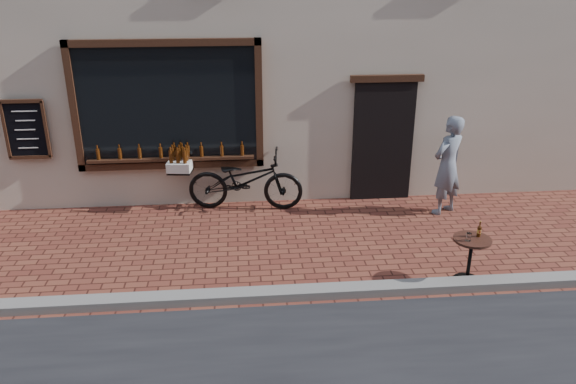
{
  "coord_description": "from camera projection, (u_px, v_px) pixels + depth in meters",
  "views": [
    {
      "loc": [
        -0.71,
        -6.14,
        4.09
      ],
      "look_at": [
        -0.04,
        1.2,
        1.1
      ],
      "focal_mm": 35.0,
      "sensor_mm": 36.0,
      "label": 1
    }
  ],
  "objects": [
    {
      "name": "cargo_bicycle",
      "position": [
        243.0,
        180.0,
        9.96
      ],
      "size": [
        2.41,
        0.96,
        1.15
      ],
      "rotation": [
        0.0,
        0.0,
        1.45
      ],
      "color": "black",
      "rests_on": "ground"
    },
    {
      "name": "pedestrian",
      "position": [
        448.0,
        165.0,
        9.68
      ],
      "size": [
        0.77,
        0.7,
        1.76
      ],
      "primitive_type": "imported",
      "rotation": [
        0.0,
        0.0,
        3.7
      ],
      "color": "slate",
      "rests_on": "ground"
    },
    {
      "name": "ground",
      "position": [
        299.0,
        305.0,
        7.27
      ],
      "size": [
        90.0,
        90.0,
        0.0
      ],
      "primitive_type": "plane",
      "color": "#5F291E",
      "rests_on": "ground"
    },
    {
      "name": "kerb",
      "position": [
        298.0,
        293.0,
        7.43
      ],
      "size": [
        90.0,
        0.25,
        0.12
      ],
      "primitive_type": "cube",
      "color": "slate",
      "rests_on": "ground"
    },
    {
      "name": "bistro_table",
      "position": [
        471.0,
        251.0,
        7.65
      ],
      "size": [
        0.52,
        0.52,
        0.89
      ],
      "color": "black",
      "rests_on": "ground"
    }
  ]
}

